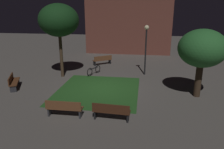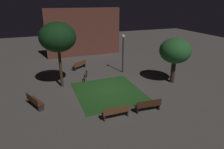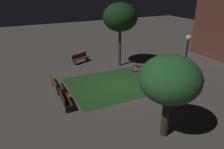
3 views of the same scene
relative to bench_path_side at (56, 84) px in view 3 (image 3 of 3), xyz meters
name	(u,v)px [view 3 (image 3 of 3)]	position (x,y,z in m)	size (l,w,h in m)	color
ground_plane	(117,85)	(1.17, 4.18, -0.48)	(60.00, 60.00, 0.00)	#56514C
grass_lawn	(111,85)	(0.88, 3.77, -0.48)	(5.26, 5.93, 0.01)	#23511E
bench_path_side	(56,84)	(0.00, 0.00, 0.00)	(1.80, 0.50, 0.88)	brown
bench_corner	(64,99)	(2.34, 0.00, 0.00)	(1.82, 0.58, 0.88)	#422314
bench_lawn_edge	(173,62)	(-0.09, 10.42, 0.00)	(1.74, 1.44, 0.88)	brown
bench_near_trees	(80,58)	(-4.81, 3.34, 0.00)	(1.18, 1.84, 0.88)	#512D19
tree_right_canopy	(120,17)	(-2.52, 6.33, 3.82)	(2.96, 2.96, 5.53)	#423021
tree_back_left	(170,80)	(7.07, 3.71, 2.45)	(2.75, 2.75, 4.07)	#38281C
lamp_post_path_center	(186,53)	(3.90, 7.78, 2.25)	(0.36, 0.36, 3.94)	black
bicycle	(142,68)	(-0.19, 7.24, -0.14)	(0.76, 1.62, 0.93)	black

